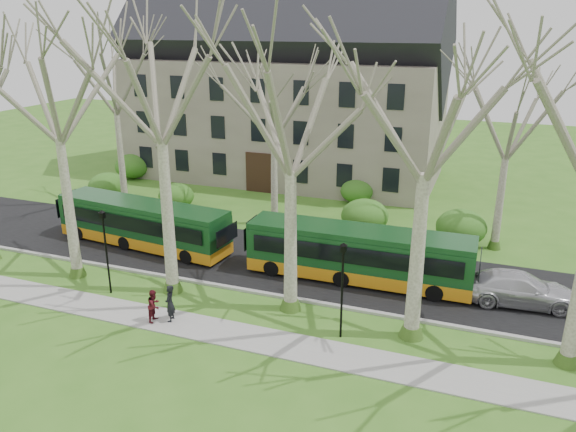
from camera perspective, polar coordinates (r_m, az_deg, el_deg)
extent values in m
plane|color=#3A6E1F|center=(27.75, -6.25, -8.84)|extent=(120.00, 120.00, 0.00)
cube|color=gray|center=(25.82, -8.77, -11.17)|extent=(70.00, 2.00, 0.06)
cube|color=black|center=(32.23, -1.89, -4.53)|extent=(80.00, 8.00, 0.06)
cube|color=#A5A39E|center=(28.91, -4.93, -7.42)|extent=(80.00, 0.25, 0.14)
cube|color=slate|center=(49.58, -0.24, 9.90)|extent=(26.00, 12.00, 10.00)
cylinder|color=black|center=(29.18, -17.92, -3.91)|extent=(0.10, 0.10, 4.00)
cube|color=black|center=(28.44, -18.36, 0.08)|extent=(0.22, 0.22, 0.30)
cylinder|color=black|center=(24.08, 5.50, -8.04)|extent=(0.10, 0.10, 4.00)
cube|color=black|center=(23.18, 5.66, -3.31)|extent=(0.22, 0.22, 0.30)
ellipsoid|color=#305F1B|center=(45.05, -17.83, 2.81)|extent=(2.60, 2.60, 2.00)
ellipsoid|color=#305F1B|center=(41.69, -11.29, 2.09)|extent=(2.60, 2.60, 2.00)
ellipsoid|color=#305F1B|center=(36.56, 7.80, -0.14)|extent=(2.60, 2.60, 2.00)
ellipsoid|color=#305F1B|center=(35.85, 17.17, -1.24)|extent=(2.60, 2.60, 2.00)
ellipsoid|color=#305F1B|center=(50.83, -15.52, 4.83)|extent=(2.60, 2.60, 2.00)
ellipsoid|color=#305F1B|center=(42.56, 7.01, 2.67)|extent=(2.60, 2.60, 2.00)
imported|color=silver|center=(29.34, 22.50, -6.84)|extent=(5.56, 2.78, 1.55)
imported|color=black|center=(26.18, -11.91, -8.67)|extent=(0.55, 0.71, 1.75)
imported|color=#51121B|center=(26.39, -13.43, -8.83)|extent=(0.62, 0.78, 1.52)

